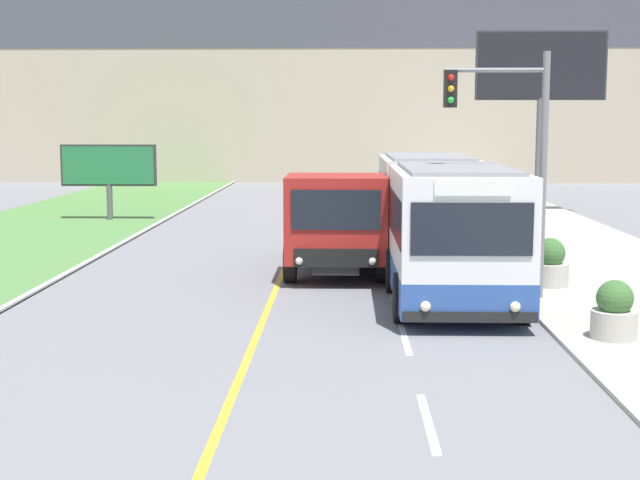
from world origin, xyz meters
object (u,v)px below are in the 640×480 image
at_px(billboard_small, 109,167).
at_px(planter_round_second, 549,265).
at_px(traffic_light_mast, 513,143).
at_px(city_bus, 439,221).
at_px(billboard_large, 541,73).
at_px(planter_round_third, 517,238).
at_px(dump_truck, 337,224).
at_px(planter_round_near, 614,313).

bearing_deg(billboard_small, planter_round_second, -45.30).
relative_size(traffic_light_mast, billboard_small, 1.43).
relative_size(city_bus, planter_round_second, 10.05).
bearing_deg(billboard_large, billboard_small, -170.96).
bearing_deg(planter_round_third, billboard_small, 147.39).
xyz_separation_m(city_bus, billboard_large, (5.94, 16.43, 4.46)).
height_order(dump_truck, planter_round_second, dump_truck).
distance_m(dump_truck, planter_round_second, 5.44).
distance_m(city_bus, billboard_large, 18.03).
height_order(traffic_light_mast, planter_round_third, traffic_light_mast).
height_order(dump_truck, billboard_small, billboard_small).
relative_size(city_bus, billboard_large, 1.49).
relative_size(billboard_large, planter_round_second, 6.74).
bearing_deg(city_bus, planter_round_third, 57.21).
xyz_separation_m(dump_truck, planter_round_second, (5.08, -1.79, -0.75)).
distance_m(billboard_large, planter_round_near, 23.39).
xyz_separation_m(billboard_small, planter_round_second, (14.34, -14.49, -1.54)).
relative_size(dump_truck, planter_round_near, 6.16).
distance_m(city_bus, planter_round_near, 6.64).
xyz_separation_m(billboard_small, planter_round_near, (14.32, -19.67, -1.58)).
relative_size(billboard_small, planter_round_third, 3.50).
bearing_deg(billboard_large, traffic_light_mast, -103.80).
bearing_deg(planter_round_second, traffic_light_mast, -130.88).
xyz_separation_m(billboard_large, planter_round_second, (-3.39, -17.31, -5.41)).
bearing_deg(planter_round_near, dump_truck, 126.00).
distance_m(billboard_large, billboard_small, 18.36).
height_order(planter_round_near, planter_round_second, planter_round_second).
xyz_separation_m(dump_truck, planter_round_near, (5.06, -6.97, -0.78)).
bearing_deg(billboard_large, planter_round_third, -104.63).
bearing_deg(planter_round_second, dump_truck, 160.57).
relative_size(dump_truck, planter_round_third, 5.99).
bearing_deg(billboard_large, planter_round_second, -101.07).
distance_m(city_bus, traffic_light_mast, 3.29).
xyz_separation_m(traffic_light_mast, planter_round_near, (1.20, -3.78, -2.94)).
distance_m(dump_truck, planter_round_near, 8.65).
bearing_deg(city_bus, billboard_small, 130.90).
relative_size(planter_round_near, planter_round_third, 0.97).
height_order(city_bus, billboard_small, billboard_small).
bearing_deg(planter_round_near, city_bus, 112.70).
bearing_deg(city_bus, dump_truck, 160.20).
height_order(planter_round_second, planter_round_third, planter_round_second).
bearing_deg(planter_round_third, billboard_large, 75.37).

